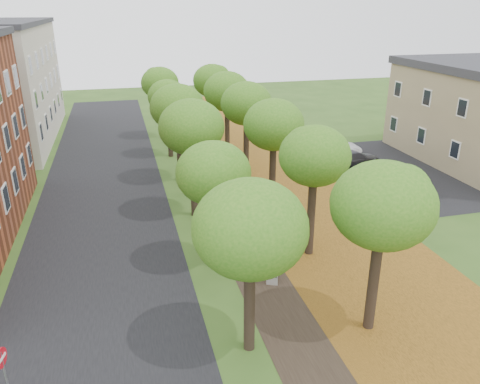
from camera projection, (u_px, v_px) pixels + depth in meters
ground at (305, 337)px, 17.55m from camera, size 120.00×120.00×0.00m
street_asphalt at (103, 204)px, 29.27m from camera, size 8.00×70.00×0.01m
footpath at (220, 193)px, 31.02m from camera, size 3.20×70.00×0.01m
leaf_verge at (291, 186)px, 32.19m from camera, size 7.50×70.00×0.01m
parking_lot at (393, 171)px, 35.08m from camera, size 9.00×16.00×0.01m
tree_row_west at (184, 123)px, 28.70m from camera, size 3.48×33.48×6.39m
tree_row_east at (259, 119)px, 29.82m from camera, size 3.48×33.48×6.39m
bench at (273, 267)px, 21.44m from camera, size 1.19×1.84×0.84m
street_sign at (4, 367)px, 13.72m from camera, size 0.17×0.61×2.37m
car_silver at (403, 191)px, 29.63m from camera, size 4.10×2.05×1.34m
car_red at (395, 177)px, 31.85m from camera, size 4.22×1.67×1.37m
car_grey at (353, 159)px, 35.72m from camera, size 4.82×2.77×1.31m
car_white at (334, 147)px, 38.76m from camera, size 5.05×3.52×1.28m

